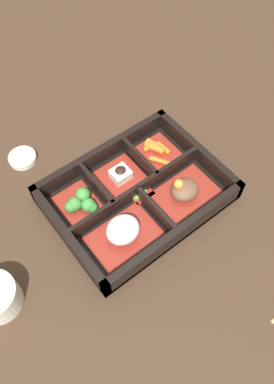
% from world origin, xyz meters
% --- Properties ---
extents(ground_plane, '(3.00, 3.00, 0.00)m').
position_xyz_m(ground_plane, '(0.00, 0.00, 0.00)').
color(ground_plane, '#382619').
extents(bento_base, '(0.33, 0.24, 0.01)m').
position_xyz_m(bento_base, '(0.00, 0.00, 0.01)').
color(bento_base, black).
rests_on(bento_base, ground_plane).
extents(bento_rim, '(0.33, 0.24, 0.05)m').
position_xyz_m(bento_rim, '(0.00, -0.00, 0.02)').
color(bento_rim, black).
rests_on(bento_rim, ground_plane).
extents(bowl_stew, '(0.13, 0.08, 0.05)m').
position_xyz_m(bowl_stew, '(-0.07, 0.05, 0.02)').
color(bowl_stew, maroon).
rests_on(bowl_stew, bento_base).
extents(bowl_rice, '(0.13, 0.08, 0.05)m').
position_xyz_m(bowl_rice, '(0.07, 0.05, 0.03)').
color(bowl_rice, maroon).
rests_on(bowl_rice, bento_base).
extents(bowl_carrots, '(0.08, 0.09, 0.02)m').
position_xyz_m(bowl_carrots, '(-0.10, -0.06, 0.02)').
color(bowl_carrots, maroon).
rests_on(bowl_carrots, bento_base).
extents(bowl_tofu, '(0.08, 0.09, 0.03)m').
position_xyz_m(bowl_tofu, '(0.00, -0.05, 0.02)').
color(bowl_tofu, maroon).
rests_on(bowl_tofu, bento_base).
extents(bowl_greens, '(0.07, 0.09, 0.03)m').
position_xyz_m(bowl_greens, '(0.10, -0.05, 0.02)').
color(bowl_greens, maroon).
rests_on(bowl_greens, bento_base).
extents(bowl_pickles, '(0.04, 0.04, 0.01)m').
position_xyz_m(bowl_pickles, '(-0.01, 0.00, 0.02)').
color(bowl_pickles, maroon).
rests_on(bowl_pickles, bento_base).
extents(sauce_dish, '(0.06, 0.06, 0.01)m').
position_xyz_m(sauce_dish, '(0.13, -0.22, 0.01)').
color(sauce_dish, beige).
rests_on(sauce_dish, ground_plane).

